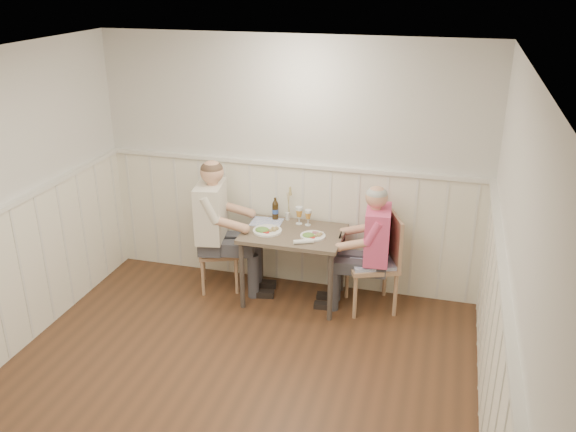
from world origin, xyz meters
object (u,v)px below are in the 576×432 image
object	(u,v)px
chair_right	(378,258)
grass_vase	(288,204)
dining_table	(293,241)
beer_bottle	(275,210)
diner_cream	(216,237)
man_in_pink	(372,258)
chair_left	(213,247)

from	to	relation	value
chair_right	grass_vase	bearing A→B (deg)	167.84
dining_table	beer_bottle	world-z (taller)	beer_bottle
diner_cream	grass_vase	world-z (taller)	diner_cream
man_in_pink	grass_vase	world-z (taller)	man_in_pink
man_in_pink	grass_vase	bearing A→B (deg)	164.11
diner_cream	grass_vase	distance (m)	0.81
dining_table	chair_left	bearing A→B (deg)	178.31
dining_table	grass_vase	size ratio (longest dim) A/B	2.56
chair_right	beer_bottle	bearing A→B (deg)	170.24
chair_right	diner_cream	distance (m)	1.65
man_in_pink	chair_left	bearing A→B (deg)	-179.99
dining_table	grass_vase	world-z (taller)	grass_vase
chair_left	beer_bottle	world-z (taller)	beer_bottle
dining_table	diner_cream	size ratio (longest dim) A/B	0.68
grass_vase	chair_right	bearing A→B (deg)	-12.16
chair_left	diner_cream	bearing A→B (deg)	-42.19
chair_right	grass_vase	world-z (taller)	grass_vase
beer_bottle	chair_right	bearing A→B (deg)	-9.76
chair_right	beer_bottle	xyz separation A→B (m)	(-1.11, 0.19, 0.32)
dining_table	beer_bottle	bearing A→B (deg)	134.71
chair_left	beer_bottle	size ratio (longest dim) A/B	3.64
chair_left	grass_vase	bearing A→B (deg)	19.77
diner_cream	beer_bottle	bearing A→B (deg)	28.68
chair_left	beer_bottle	distance (m)	0.76
man_in_pink	grass_vase	xyz separation A→B (m)	(-0.92, 0.26, 0.37)
chair_right	man_in_pink	size ratio (longest dim) A/B	0.75
man_in_pink	beer_bottle	world-z (taller)	man_in_pink
dining_table	chair_left	world-z (taller)	chair_left
man_in_pink	grass_vase	distance (m)	1.03
chair_left	grass_vase	world-z (taller)	grass_vase
man_in_pink	beer_bottle	bearing A→B (deg)	167.01
man_in_pink	beer_bottle	distance (m)	1.12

